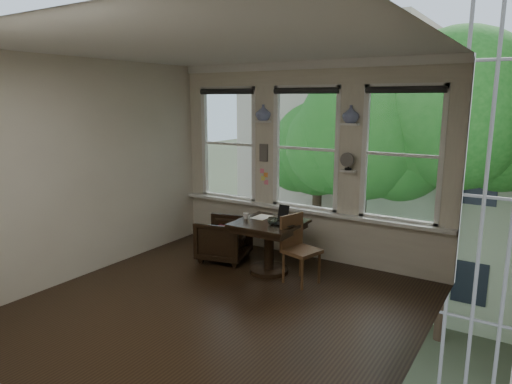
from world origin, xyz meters
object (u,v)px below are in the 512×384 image
Objects in this scene: armchair_left at (224,239)px; side_chair_right at (302,250)px; table at (269,247)px; laptop at (281,226)px; mug at (246,216)px.

side_chair_right reaches higher than armchair_left.
armchair_left is (-0.86, 0.08, -0.04)m from table.
side_chair_right reaches higher than laptop.
mug is (-0.94, 0.06, 0.33)m from side_chair_right.
table is 0.98× the size of side_chair_right.
side_chair_right is 1.00m from mug.
armchair_left is 1.45m from side_chair_right.
laptop is 3.63× the size of mug.
armchair_left is 0.79× the size of side_chair_right.
laptop reaches higher than table.
side_chair_right reaches higher than mug.
table is at bearing 70.84° from armchair_left.
side_chair_right is at bearing 13.14° from laptop.
side_chair_right is 0.44m from laptop.
side_chair_right is at bearing 68.85° from armchair_left.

